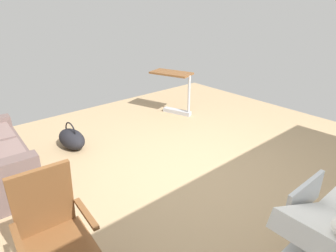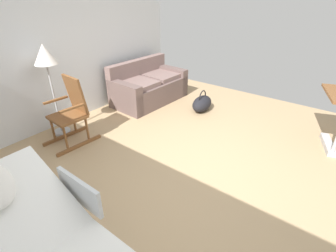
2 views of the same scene
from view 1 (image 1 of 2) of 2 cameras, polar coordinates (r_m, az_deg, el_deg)
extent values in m
plane|color=tan|center=(3.84, 5.82, -9.79)|extent=(6.67, 6.67, 0.00)
cube|color=silver|center=(2.68, 25.60, -12.55)|extent=(0.04, 0.56, 0.28)
cylinder|color=brown|center=(2.70, -17.54, -21.14)|extent=(0.04, 0.04, 0.40)
cube|color=brown|center=(2.41, -21.10, -21.87)|extent=(0.49, 0.51, 0.04)
cube|color=brown|center=(2.37, -23.62, -13.60)|extent=(0.15, 0.44, 0.60)
cube|color=brown|center=(2.29, -16.08, -16.43)|extent=(0.39, 0.07, 0.03)
cube|color=brown|center=(2.23, -27.77, -19.84)|extent=(0.39, 0.07, 0.03)
cube|color=#B2B5BA|center=(5.85, 1.82, 2.91)|extent=(0.61, 0.31, 0.08)
cylinder|color=black|center=(5.74, 4.10, 2.34)|extent=(0.07, 0.07, 0.06)
cylinder|color=black|center=(5.98, -0.36, 3.26)|extent=(0.07, 0.07, 0.06)
cylinder|color=#B2B5BA|center=(5.61, 4.22, 6.34)|extent=(0.05, 0.05, 0.74)
cube|color=brown|center=(5.69, 0.67, 10.53)|extent=(0.89, 0.64, 0.04)
ellipsoid|color=black|center=(4.68, -18.67, -2.47)|extent=(0.59, 0.37, 0.30)
torus|color=black|center=(4.62, -18.87, -1.02)|extent=(0.30, 0.05, 0.30)
camera|label=2|loc=(3.73, 54.08, 15.69)|focal=27.04mm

